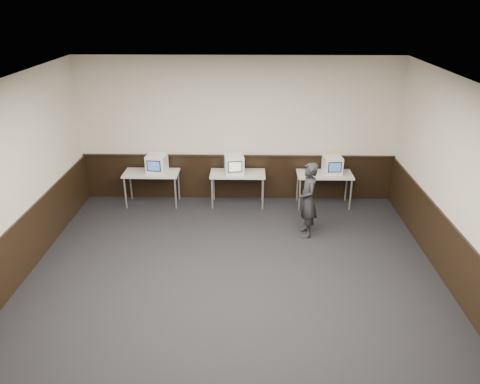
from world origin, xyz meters
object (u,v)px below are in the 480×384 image
Objects in this scene: emac_center at (234,164)px; emac_right at (332,165)px; desk_left at (152,175)px; emac_left at (157,164)px; person at (308,200)px; desk_right at (324,177)px; desk_center at (238,176)px.

emac_center is 2.13m from emac_right.
desk_left is 0.31m from emac_left.
emac_center reaches higher than emac_right.
person is at bearing -16.98° from emac_left.
desk_left is 2.50× the size of emac_center.
emac_left is 1.00× the size of emac_center.
desk_left is at bearing 172.29° from emac_center.
desk_right is at bearing 0.00° from desk_left.
desk_right is at bearing 7.16° from emac_left.
person reaches higher than emac_right.
emac_left is at bearing 179.96° from desk_right.
person is at bearing -120.77° from emac_right.
emac_center is (-0.08, -0.01, 0.27)m from desk_center.
desk_left is at bearing -119.70° from person.
emac_right reaches higher than desk_center.
desk_left is 1.90m from desk_center.
emac_center reaches higher than desk_left.
desk_right is (1.90, 0.00, 0.00)m from desk_center.
emac_center is (1.82, -0.01, 0.27)m from desk_left.
desk_left is at bearing 180.00° from desk_center.
emac_left is at bearing -120.63° from person.
emac_left reaches higher than desk_right.
person reaches higher than emac_left.
emac_left is (-1.76, 0.00, 0.27)m from desk_center.
emac_left is 0.32× the size of person.
emac_left is 3.82m from emac_right.
desk_left is at bearing -171.72° from emac_left.
person reaches higher than desk_left.
emac_right is at bearing 7.52° from emac_left.
person is at bearing -51.18° from emac_center.
emac_center is at bearing -140.31° from person.
emac_right is at bearing 8.65° from desk_right.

